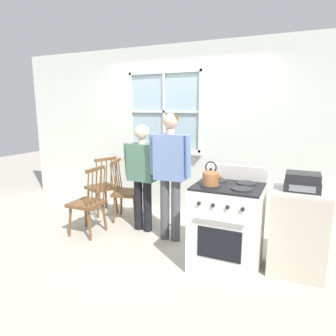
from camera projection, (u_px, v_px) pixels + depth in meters
The scene contains 12 objects.
ground_plane at pixel (144, 243), 3.86m from camera, with size 16.00×16.00×0.00m, color #B2AD9E.
wall_back at pixel (186, 133), 4.85m from camera, with size 6.40×0.16×2.70m.
chair_by_window at pixel (126, 193), 4.61m from camera, with size 0.50×0.51×0.95m.
chair_near_wall at pixel (88, 203), 4.09m from camera, with size 0.42×0.43×0.95m.
chair_center_cluster at pixel (102, 187), 4.91m from camera, with size 0.53×0.54×0.95m.
person_elderly_left at pixel (142, 168), 4.12m from camera, with size 0.55×0.23×1.50m.
person_teen_center at pixel (170, 166), 3.79m from camera, with size 0.55×0.22×1.65m.
stove at pixel (227, 225), 3.22m from camera, with size 0.71×0.68×1.08m.
kettle at pixel (211, 177), 3.06m from camera, with size 0.21×0.17×0.25m.
potted_plant at pixel (173, 146), 4.88m from camera, with size 0.15×0.15×0.27m.
side_counter at pixel (298, 231), 3.13m from camera, with size 0.55×0.50×0.90m.
stereo at pixel (303, 182), 3.00m from camera, with size 0.34×0.29×0.18m.
Camera 1 is at (1.76, -3.15, 1.71)m, focal length 32.00 mm.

